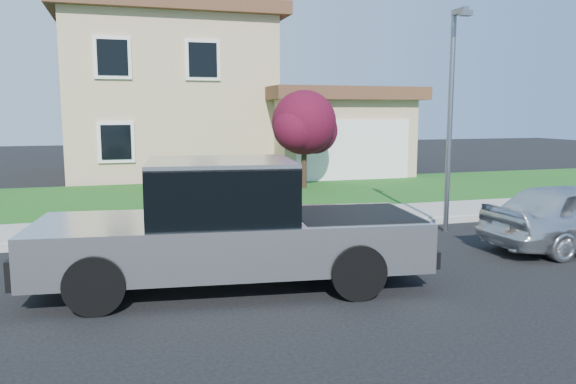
# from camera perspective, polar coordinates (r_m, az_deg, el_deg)

# --- Properties ---
(ground) EXTENTS (80.00, 80.00, 0.00)m
(ground) POSITION_cam_1_polar(r_m,az_deg,el_deg) (9.50, -3.28, -8.31)
(ground) COLOR black
(ground) RESTS_ON ground
(curb) EXTENTS (40.00, 0.20, 0.12)m
(curb) POSITION_cam_1_polar(r_m,az_deg,el_deg) (12.45, -1.93, -4.05)
(curb) COLOR gray
(curb) RESTS_ON ground
(sidewalk) EXTENTS (40.00, 2.00, 0.15)m
(sidewalk) POSITION_cam_1_polar(r_m,az_deg,el_deg) (13.49, -3.13, -3.04)
(sidewalk) COLOR gray
(sidewalk) RESTS_ON ground
(lawn) EXTENTS (40.00, 7.00, 0.10)m
(lawn) POSITION_cam_1_polar(r_m,az_deg,el_deg) (17.84, -6.55, -0.41)
(lawn) COLOR #164112
(lawn) RESTS_ON ground
(house) EXTENTS (14.00, 11.30, 6.85)m
(house) POSITION_cam_1_polar(r_m,az_deg,el_deg) (25.48, -9.17, 9.12)
(house) COLOR tan
(house) RESTS_ON ground
(pickup_truck) EXTENTS (6.20, 2.73, 1.97)m
(pickup_truck) POSITION_cam_1_polar(r_m,az_deg,el_deg) (8.70, -5.96, -3.64)
(pickup_truck) COLOR black
(pickup_truck) RESTS_ON ground
(woman) EXTENTS (0.66, 0.48, 1.85)m
(woman) POSITION_cam_1_polar(r_m,az_deg,el_deg) (10.19, -1.88, -2.12)
(woman) COLOR tan
(woman) RESTS_ON ground
(ornamental_tree) EXTENTS (2.42, 2.18, 3.32)m
(ornamental_tree) POSITION_cam_1_polar(r_m,az_deg,el_deg) (19.14, 1.75, 6.75)
(ornamental_tree) COLOR black
(ornamental_tree) RESTS_ON lawn
(trash_bin) EXTENTS (0.77, 0.87, 1.16)m
(trash_bin) POSITION_cam_1_polar(r_m,az_deg,el_deg) (14.01, -0.89, 0.14)
(trash_bin) COLOR #0E3513
(trash_bin) RESTS_ON sidewalk
(street_lamp) EXTENTS (0.25, 0.63, 4.85)m
(street_lamp) POSITION_cam_1_polar(r_m,az_deg,el_deg) (12.93, 16.28, 8.17)
(street_lamp) COLOR slate
(street_lamp) RESTS_ON ground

